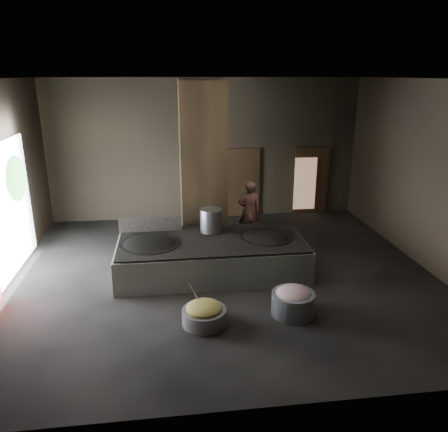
{
  "coord_description": "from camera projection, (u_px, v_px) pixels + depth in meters",
  "views": [
    {
      "loc": [
        -1.21,
        -9.52,
        4.61
      ],
      "look_at": [
        0.1,
        0.65,
        1.25
      ],
      "focal_mm": 35.0,
      "sensor_mm": 36.0,
      "label": 1
    }
  ],
  "objects": [
    {
      "name": "floor",
      "position": [
        223.0,
        275.0,
        10.57
      ],
      "size": [
        10.0,
        9.0,
        0.1
      ],
      "primitive_type": "cube",
      "color": "black",
      "rests_on": "ground"
    },
    {
      "name": "doorway_near_glow",
      "position": [
        240.0,
        184.0,
        14.76
      ],
      "size": [
        0.86,
        0.04,
        2.04
      ],
      "primitive_type": "cube",
      "color": "#8C6647",
      "rests_on": "ground"
    },
    {
      "name": "veg_fill",
      "position": [
        204.0,
        308.0,
        8.33
      ],
      "size": [
        0.7,
        0.7,
        0.22
      ],
      "primitive_type": "ellipsoid",
      "color": "olive",
      "rests_on": "veg_basin"
    },
    {
      "name": "wok_right",
      "position": [
        266.0,
        239.0,
        10.66
      ],
      "size": [
        1.31,
        1.31,
        0.37
      ],
      "primitive_type": "ellipsoid",
      "color": "black",
      "rests_on": "hearth_platform"
    },
    {
      "name": "wok_left_rim",
      "position": [
        150.0,
        244.0,
        10.2
      ],
      "size": [
        1.44,
        1.44,
        0.05
      ],
      "primitive_type": "cylinder",
      "color": "black",
      "rests_on": "hearth_platform"
    },
    {
      "name": "wok_left",
      "position": [
        150.0,
        246.0,
        10.22
      ],
      "size": [
        1.41,
        1.41,
        0.39
      ],
      "primitive_type": "ellipsoid",
      "color": "black",
      "rests_on": "hearth_platform"
    },
    {
      "name": "veg_basin",
      "position": [
        204.0,
        317.0,
        8.39
      ],
      "size": [
        1.13,
        1.13,
        0.32
      ],
      "primitive_type": "cylinder",
      "rotation": [
        0.0,
        0.0,
        -0.42
      ],
      "color": "gray",
      "rests_on": "ground"
    },
    {
      "name": "doorway_far_glow",
      "position": [
        305.0,
        184.0,
        14.77
      ],
      "size": [
        0.75,
        0.04,
        1.78
      ],
      "primitive_type": "cube",
      "color": "#8C6647",
      "rests_on": "ground"
    },
    {
      "name": "meat_basin",
      "position": [
        293.0,
        304.0,
        8.7
      ],
      "size": [
        0.87,
        0.87,
        0.47
      ],
      "primitive_type": "cylinder",
      "rotation": [
        0.0,
        0.0,
        0.0
      ],
      "color": "gray",
      "rests_on": "ground"
    },
    {
      "name": "doorway_near",
      "position": [
        242.0,
        184.0,
        14.56
      ],
      "size": [
        1.18,
        0.08,
        2.38
      ],
      "primitive_type": "cube",
      "color": "black",
      "rests_on": "ground"
    },
    {
      "name": "platform_cap",
      "position": [
        211.0,
        240.0,
        10.43
      ],
      "size": [
        4.37,
        2.1,
        0.03
      ],
      "primitive_type": "cube",
      "color": "black",
      "rests_on": "hearth_platform"
    },
    {
      "name": "cook",
      "position": [
        249.0,
        211.0,
        12.39
      ],
      "size": [
        0.64,
        0.42,
        1.76
      ],
      "primitive_type": "imported",
      "rotation": [
        0.0,
        0.0,
        3.14
      ],
      "color": "#9A5F4E",
      "rests_on": "ground"
    },
    {
      "name": "ceiling",
      "position": [
        223.0,
        76.0,
        9.14
      ],
      "size": [
        10.0,
        9.0,
        0.1
      ],
      "primitive_type": "cube",
      "color": "black",
      "rests_on": "back_wall"
    },
    {
      "name": "meat_fill",
      "position": [
        294.0,
        294.0,
        8.64
      ],
      "size": [
        0.72,
        0.72,
        0.27
      ],
      "primitive_type": "ellipsoid",
      "color": "#B06972",
      "rests_on": "meat_basin"
    },
    {
      "name": "pillar",
      "position": [
        203.0,
        166.0,
        11.61
      ],
      "size": [
        1.2,
        1.2,
        4.5
      ],
      "primitive_type": "cube",
      "color": "black",
      "rests_on": "ground"
    },
    {
      "name": "splash_guard",
      "position": [
        150.0,
        224.0,
        10.89
      ],
      "size": [
        1.55,
        0.06,
        0.39
      ],
      "primitive_type": "cube",
      "rotation": [
        0.0,
        0.0,
        0.0
      ],
      "color": "black",
      "rests_on": "hearth_platform"
    },
    {
      "name": "doorway_far",
      "position": [
        311.0,
        182.0,
        14.85
      ],
      "size": [
        1.18,
        0.08,
        2.38
      ],
      "primitive_type": "cube",
      "color": "black",
      "rests_on": "ground"
    },
    {
      "name": "tree_silhouette",
      "position": [
        17.0,
        178.0,
        10.51
      ],
      "size": [
        0.28,
        1.1,
        1.1
      ],
      "primitive_type": "ellipsoid",
      "color": "#194714",
      "rests_on": "left_opening"
    },
    {
      "name": "ladle",
      "position": [
        196.0,
        295.0,
        8.39
      ],
      "size": [
        0.27,
        0.24,
        0.61
      ],
      "primitive_type": "cylinder",
      "rotation": [
        0.49,
        0.0,
        -0.86
      ],
      "color": "#A4A7AB",
      "rests_on": "veg_basin"
    },
    {
      "name": "left_opening",
      "position": [
        0.0,
        216.0,
        9.64
      ],
      "size": [
        0.04,
        4.2,
        3.1
      ],
      "primitive_type": "cube",
      "color": "white",
      "rests_on": "ground"
    },
    {
      "name": "wok_right_rim",
      "position": [
        266.0,
        237.0,
        10.64
      ],
      "size": [
        1.34,
        1.34,
        0.05
      ],
      "primitive_type": "cylinder",
      "color": "black",
      "rests_on": "hearth_platform"
    },
    {
      "name": "hearth_platform",
      "position": [
        211.0,
        257.0,
        10.56
      ],
      "size": [
        4.47,
        2.14,
        0.78
      ],
      "primitive_type": "cube",
      "rotation": [
        0.0,
        0.0,
        0.0
      ],
      "color": "#B7CAB6",
      "rests_on": "ground"
    },
    {
      "name": "stock_pot",
      "position": [
        211.0,
        220.0,
        10.85
      ],
      "size": [
        0.54,
        0.54,
        0.58
      ],
      "primitive_type": "cylinder",
      "color": "#A4A7AB",
      "rests_on": "hearth_platform"
    },
    {
      "name": "right_wall",
      "position": [
        431.0,
        177.0,
        10.47
      ],
      "size": [
        0.1,
        9.0,
        4.5
      ],
      "primitive_type": "cube",
      "color": "black",
      "rests_on": "ground"
    },
    {
      "name": "front_wall",
      "position": [
        268.0,
        268.0,
        5.57
      ],
      "size": [
        10.0,
        0.1,
        4.5
      ],
      "primitive_type": "cube",
      "color": "black",
      "rests_on": "ground"
    },
    {
      "name": "back_wall",
      "position": [
        205.0,
        150.0,
        14.15
      ],
      "size": [
        10.0,
        0.1,
        4.5
      ],
      "primitive_type": "cube",
      "color": "black",
      "rests_on": "ground"
    }
  ]
}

